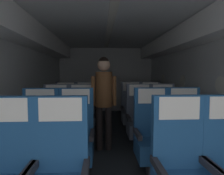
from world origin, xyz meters
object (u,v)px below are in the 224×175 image
Objects in this scene: seat_d_right_window at (132,111)px; seat_b_right_aisle at (186,137)px; seat_b_left_window at (39,140)px; seat_c_left_window at (56,122)px; seat_c_right_aisle at (164,120)px; seat_c_right_window at (140,121)px; seat_b_left_aisle at (76,139)px; seat_a_right_window at (182,174)px; seat_c_left_aisle at (81,122)px; seat_d_left_aisle at (86,111)px; seat_d_right_aisle at (151,111)px; seat_d_left_window at (65,112)px; seat_b_right_window at (153,138)px; flight_attendant at (104,93)px.

seat_b_right_aisle is at bearing -76.08° from seat_d_right_window.
seat_b_left_window is 1.00× the size of seat_d_right_window.
seat_c_right_aisle is at bearing 0.55° from seat_c_left_window.
seat_b_left_window is at bearing -148.75° from seat_c_right_window.
seat_b_right_aisle is at bearing 0.14° from seat_b_left_aisle.
seat_c_left_aisle is at bearing 119.96° from seat_a_right_window.
seat_d_left_aisle is (-1.47, 1.79, 0.00)m from seat_b_right_aisle.
seat_c_left_aisle is at bearing 179.52° from seat_c_right_window.
seat_c_right_window is at bearing -177.14° from seat_c_right_aisle.
seat_a_right_window is at bearing -103.86° from seat_c_right_aisle.
seat_d_right_aisle is (0.44, 0.92, 0.00)m from seat_c_right_window.
seat_d_left_window is 1.92m from seat_d_right_aisle.
seat_c_right_aisle is (0.45, 0.91, 0.00)m from seat_b_right_window.
seat_d_left_aisle is 0.71× the size of flight_attendant.
seat_b_left_window is at bearing 148.97° from seat_a_right_window.
seat_c_left_window is 1.00× the size of seat_d_left_window.
seat_b_right_aisle is at bearing -63.46° from seat_c_right_window.
seat_c_left_aisle is (-1.03, 1.79, 0.00)m from seat_a_right_window.
seat_b_right_window is 2.07m from seat_d_left_aisle.
seat_b_right_aisle is at bearing -50.44° from seat_d_left_aisle.
seat_b_left_window is 1.00× the size of seat_d_left_window.
seat_c_left_aisle and seat_d_left_window have the same top height.
seat_c_left_aisle is 1.74m from seat_d_right_aisle.
seat_c_left_window is (-1.92, 0.88, 0.00)m from seat_b_right_aisle.
seat_d_left_window is 1.00× the size of seat_d_left_aisle.
flight_attendant is at bearing 142.79° from seat_b_right_aisle.
seat_c_left_aisle is 1.00× the size of seat_c_right_aisle.
seat_b_left_aisle and seat_c_left_window have the same top height.
seat_c_right_aisle is 1.72m from seat_d_left_aisle.
seat_d_left_aisle is at bearing 129.56° from seat_b_right_aisle.
seat_c_left_window is at bearing 155.36° from seat_b_right_aisle.
seat_b_right_window is 0.71× the size of flight_attendant.
seat_b_right_aisle is 1.45m from flight_attendant.
seat_b_left_window is 1.00× the size of seat_c_left_window.
seat_a_right_window is 1.00× the size of seat_b_right_window.
seat_b_right_window is 1.36m from seat_c_left_aisle.
seat_d_right_window is (0.01, 1.79, 0.00)m from seat_b_right_window.
seat_b_right_aisle is at bearing -90.19° from seat_d_right_aisle.
seat_c_right_aisle is 0.44m from seat_c_right_window.
seat_c_left_window is at bearing 148.74° from seat_b_right_window.
seat_d_left_window is 1.00× the size of seat_d_right_aisle.
seat_d_right_aisle is (0.45, 2.70, 0.00)m from seat_a_right_window.
seat_d_left_aisle is 1.16m from flight_attendant.
seat_b_left_window and seat_c_left_aisle have the same top height.
seat_a_right_window and seat_d_left_window have the same top height.
seat_b_right_window and seat_c_left_aisle have the same top height.
seat_c_left_aisle is (-1.47, 0.89, 0.00)m from seat_b_right_aisle.
seat_d_right_aisle is 0.45m from seat_d_right_window.
seat_d_left_window is at bearing 148.66° from seat_c_right_window.
seat_b_left_window is at bearing -89.61° from seat_c_left_window.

